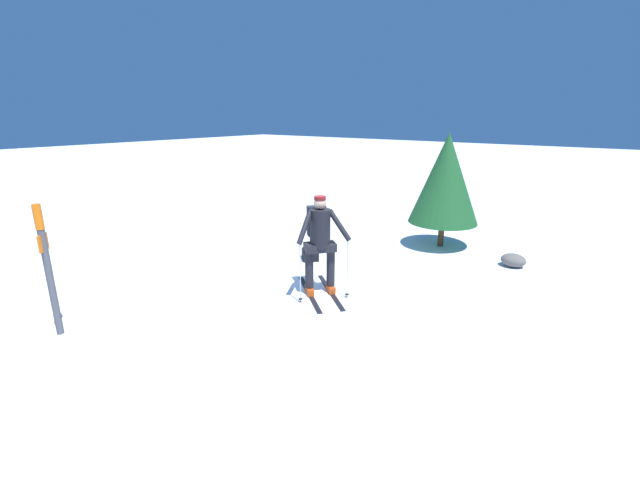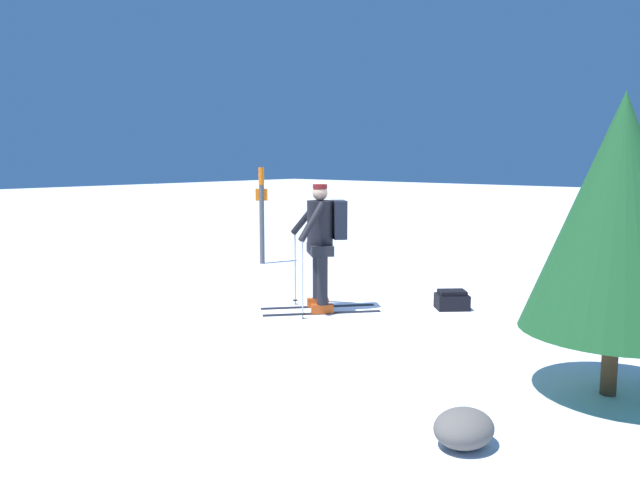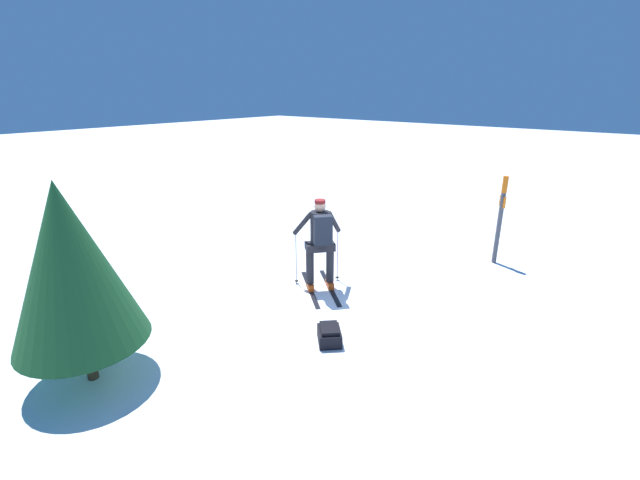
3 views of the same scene
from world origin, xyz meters
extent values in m
plane|color=white|center=(0.00, 0.00, 0.00)|extent=(80.00, 80.00, 0.00)
cube|color=black|center=(-0.91, 0.64, 0.01)|extent=(1.32, 1.12, 0.01)
cube|color=#C64714|center=(-0.91, 0.64, 0.07)|extent=(0.30, 0.28, 0.12)
cylinder|color=black|center=(-0.91, 0.64, 0.50)|extent=(0.15, 0.15, 0.74)
cube|color=black|center=(-0.66, 0.94, 0.01)|extent=(1.32, 1.12, 0.01)
cube|color=#C64714|center=(-0.66, 0.94, 0.07)|extent=(0.30, 0.28, 0.12)
cylinder|color=black|center=(-0.66, 0.94, 0.50)|extent=(0.15, 0.15, 0.74)
cube|color=black|center=(-0.79, 0.79, 0.87)|extent=(0.58, 0.61, 0.14)
cylinder|color=black|center=(-0.79, 0.79, 1.21)|extent=(0.36, 0.36, 0.67)
sphere|color=tan|center=(-0.79, 0.79, 1.65)|extent=(0.21, 0.21, 0.21)
cylinder|color=maroon|center=(-0.79, 0.79, 1.74)|extent=(0.20, 0.20, 0.06)
cube|color=black|center=(-0.58, 0.62, 1.28)|extent=(0.34, 0.36, 0.53)
cylinder|color=#B2B7BC|center=(-1.28, 0.66, 0.54)|extent=(0.02, 0.02, 1.08)
cylinder|color=black|center=(-1.28, 0.66, 0.06)|extent=(0.07, 0.07, 0.01)
cylinder|color=black|center=(-1.10, 0.66, 1.29)|extent=(0.48, 0.09, 0.52)
cylinder|color=#B2B7BC|center=(-0.75, 1.30, 0.54)|extent=(0.02, 0.02, 1.08)
cylinder|color=black|center=(-0.75, 1.30, 0.06)|extent=(0.07, 0.07, 0.01)
cylinder|color=black|center=(-0.72, 1.12, 1.29)|extent=(0.18, 0.49, 0.52)
cube|color=black|center=(0.50, -0.57, 0.11)|extent=(0.55, 0.56, 0.21)
cube|color=black|center=(0.50, -0.57, 0.24)|extent=(0.46, 0.46, 0.06)
cylinder|color=#4C4C51|center=(1.40, 4.26, 0.97)|extent=(0.10, 0.10, 1.94)
cylinder|color=orange|center=(1.40, 4.26, 1.77)|extent=(0.11, 0.11, 0.35)
cube|color=orange|center=(1.40, 4.26, 1.40)|extent=(0.18, 0.19, 0.24)
ellipsoid|color=#5B5651|center=(-3.23, -2.75, 0.14)|extent=(0.50, 0.43, 0.28)
cylinder|color=#4C331E|center=(-1.44, -3.24, 0.30)|extent=(0.14, 0.14, 0.59)
cone|color=#194C23|center=(-1.44, -3.24, 1.65)|extent=(1.62, 1.62, 2.10)
camera|label=1|loc=(-5.04, 6.49, 3.13)|focal=24.00mm
camera|label=2|loc=(-7.24, -4.84, 2.12)|focal=35.00mm
camera|label=3|loc=(3.94, -5.05, 3.67)|focal=24.00mm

